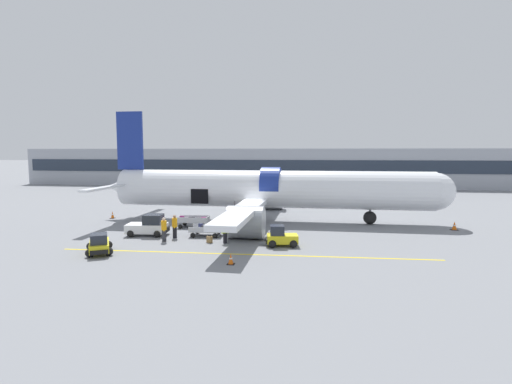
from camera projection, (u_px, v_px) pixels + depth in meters
name	position (u px, v px, depth m)	size (l,w,h in m)	color
ground_plane	(249.00, 225.00, 37.22)	(500.00, 500.00, 0.00)	slate
apron_marking_line	(244.00, 254.00, 26.58)	(25.56, 1.30, 0.01)	yellow
terminal_strip	(287.00, 167.00, 81.80)	(107.96, 13.29, 7.37)	#9EA3AD
airplane	(267.00, 190.00, 38.89)	(34.13, 31.01, 10.85)	white
baggage_tug_lead	(149.00, 226.00, 32.59)	(3.46, 2.40, 1.72)	white
baggage_tug_mid	(99.00, 245.00, 26.78)	(2.57, 3.23, 1.40)	yellow
baggage_tug_rear	(281.00, 237.00, 28.90)	(2.48, 1.99, 1.51)	yellow
baggage_cart_loading	(207.00, 231.00, 32.41)	(3.51, 2.13, 0.94)	#B7BABF
baggage_cart_queued	(194.00, 222.00, 35.93)	(3.71, 1.92, 1.07)	#B7BABF
ground_crew_loader_a	(225.00, 232.00, 29.73)	(0.57, 0.48, 1.64)	black
ground_crew_loader_b	(175.00, 226.00, 31.54)	(0.52, 0.64, 1.84)	black
ground_crew_driver	(164.00, 229.00, 30.36)	(0.54, 0.63, 1.83)	#2D2D33
ground_crew_supervisor	(260.00, 221.00, 33.70)	(0.55, 0.60, 1.79)	#2D2D33
ground_crew_helper	(237.00, 222.00, 33.39)	(0.56, 0.60, 1.81)	#1E2338
suitcase_on_tarmac_upright	(209.00, 239.00, 29.96)	(0.48, 0.44, 0.62)	olive
safety_cone_nose	(454.00, 226.00, 34.83)	(0.58, 0.58, 0.74)	black
safety_cone_engine_left	(231.00, 259.00, 24.22)	(0.45, 0.45, 0.66)	black
safety_cone_wingtip	(269.00, 236.00, 30.85)	(0.65, 0.65, 0.68)	black
safety_cone_tail	(113.00, 215.00, 40.91)	(0.46, 0.46, 0.73)	black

